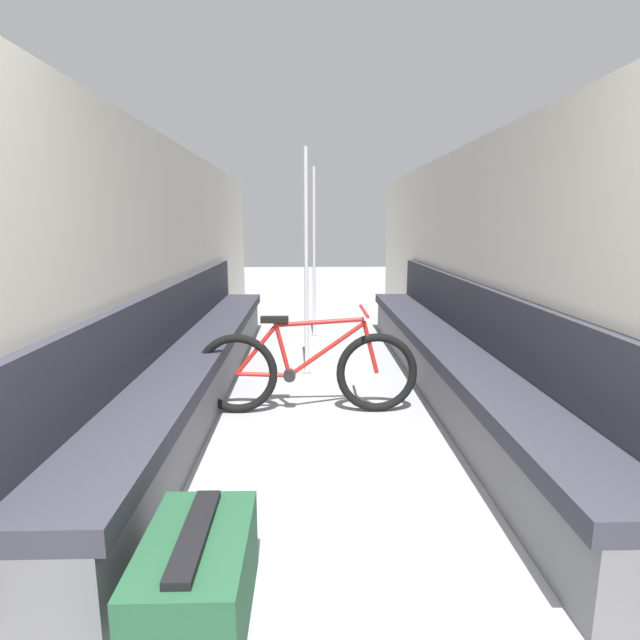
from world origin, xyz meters
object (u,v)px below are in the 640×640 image
(luggage_bag, at_px, (197,579))
(bicycle, at_px, (307,371))
(bench_seat_row_left, at_px, (198,358))
(bench_seat_row_right, at_px, (449,357))
(grab_pole_near, at_px, (314,256))
(grab_pole_far, at_px, (306,268))

(luggage_bag, bearing_deg, bicycle, 79.10)
(bench_seat_row_left, distance_m, bench_seat_row_right, 2.08)
(bench_seat_row_right, height_order, luggage_bag, bench_seat_row_right)
(bench_seat_row_right, xyz_separation_m, luggage_bag, (-1.57, -2.42, -0.13))
(bench_seat_row_left, xyz_separation_m, bench_seat_row_right, (2.08, 0.00, 0.00))
(bench_seat_row_left, distance_m, luggage_bag, 2.48)
(bicycle, relative_size, grab_pole_near, 0.80)
(bench_seat_row_right, bearing_deg, grab_pole_far, 154.83)
(grab_pole_near, distance_m, luggage_bag, 4.65)
(bicycle, distance_m, grab_pole_far, 1.20)
(bicycle, relative_size, grab_pole_far, 0.80)
(bicycle, xyz_separation_m, luggage_bag, (-0.38, -1.99, -0.15))
(grab_pole_near, xyz_separation_m, luggage_bag, (-0.47, -4.55, -0.83))
(bench_seat_row_right, height_order, grab_pole_near, grab_pole_near)
(grab_pole_near, height_order, luggage_bag, grab_pole_near)
(grab_pole_near, distance_m, grab_pole_far, 1.58)
(bench_seat_row_left, relative_size, bench_seat_row_right, 1.00)
(bench_seat_row_right, xyz_separation_m, grab_pole_far, (-1.18, 0.56, 0.69))
(bench_seat_row_left, relative_size, bicycle, 3.14)
(bench_seat_row_right, bearing_deg, bench_seat_row_left, 180.00)
(bicycle, height_order, luggage_bag, bicycle)
(bench_seat_row_right, relative_size, bicycle, 3.14)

